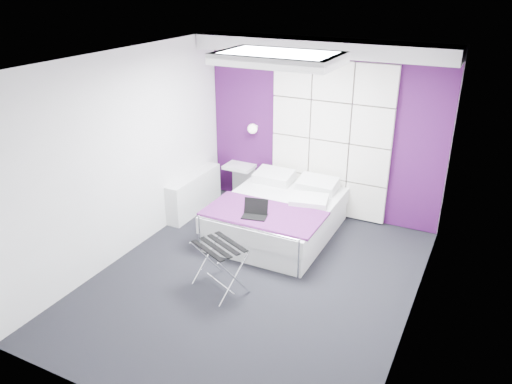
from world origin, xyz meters
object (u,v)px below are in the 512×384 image
wall_lamp (254,128)px  radiator (194,193)px  bed (278,216)px  laptop (256,212)px  nightstand (240,167)px  luggage_rack (220,267)px

wall_lamp → radiator: size_ratio=0.12×
wall_lamp → bed: size_ratio=0.08×
bed → laptop: 0.66m
nightstand → luggage_rack: 2.56m
bed → laptop: size_ratio=5.97×
radiator → bed: 1.45m
luggage_rack → laptop: bearing=115.6°
laptop → bed: bearing=72.5°
bed → luggage_rack: bearing=-91.5°
bed → laptop: bearing=-95.1°
bed → nightstand: size_ratio=4.06×
bed → nightstand: (-1.05, 0.82, 0.28)m
bed → wall_lamp: bearing=133.4°
wall_lamp → bed: bearing=-46.6°
wall_lamp → nightstand: 0.70m
wall_lamp → nightstand: bearing=-170.3°
nightstand → laptop: 1.71m
wall_lamp → bed: 1.51m
radiator → laptop: size_ratio=3.84×
radiator → bed: bed is taller
bed → laptop: laptop is taller
wall_lamp → nightstand: size_ratio=0.33×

